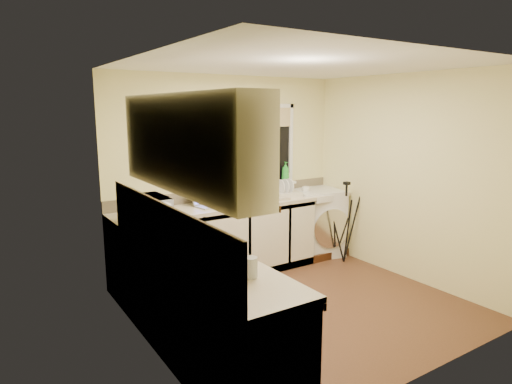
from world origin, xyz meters
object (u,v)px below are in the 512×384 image
(plant_d, at_px, (265,176))
(cup_left, at_px, (214,258))
(microwave, at_px, (149,210))
(plant_a, at_px, (207,182))
(soap_bottle_clear, at_px, (286,175))
(dish_rack, at_px, (286,194))
(glass_jug, at_px, (251,267))
(kettle, at_px, (162,217))
(plant_c, at_px, (249,176))
(cup_back, at_px, (306,190))
(soap_bottle_green, at_px, (285,172))
(tripod, at_px, (345,222))
(washing_machine, at_px, (316,222))
(steel_jar, at_px, (201,251))
(laptop, at_px, (206,201))

(plant_d, relative_size, cup_left, 2.10)
(microwave, xyz_separation_m, plant_a, (0.95, 0.60, 0.12))
(microwave, xyz_separation_m, soap_bottle_clear, (2.18, 0.63, 0.10))
(dish_rack, xyz_separation_m, glass_jug, (-1.93, -2.18, 0.04))
(kettle, distance_m, glass_jug, 1.51)
(plant_c, relative_size, cup_back, 2.18)
(soap_bottle_green, distance_m, cup_back, 0.37)
(cup_left, bearing_deg, microwave, 89.50)
(plant_d, bearing_deg, glass_jug, -126.18)
(dish_rack, xyz_separation_m, tripod, (0.65, -0.46, -0.38))
(plant_c, distance_m, soap_bottle_green, 0.58)
(soap_bottle_green, distance_m, cup_left, 2.96)
(tripod, bearing_deg, microwave, 178.86)
(tripod, height_order, plant_c, plant_c)
(glass_jug, distance_m, plant_c, 2.83)
(plant_d, bearing_deg, plant_c, 178.66)
(plant_c, bearing_deg, washing_machine, -10.86)
(steel_jar, relative_size, microwave, 0.21)
(laptop, relative_size, tripod, 0.31)
(laptop, distance_m, steel_jar, 1.85)
(microwave, bearing_deg, cup_back, -80.90)
(plant_d, relative_size, soap_bottle_green, 0.81)
(glass_jug, distance_m, plant_a, 2.53)
(cup_back, bearing_deg, steel_jar, -145.64)
(laptop, relative_size, plant_a, 1.54)
(tripod, relative_size, plant_d, 4.88)
(washing_machine, distance_m, plant_a, 1.76)
(plant_d, height_order, soap_bottle_clear, plant_d)
(tripod, xyz_separation_m, microwave, (-2.66, 0.05, 0.49))
(dish_rack, distance_m, microwave, 2.05)
(steel_jar, height_order, soap_bottle_green, soap_bottle_green)
(plant_d, xyz_separation_m, soap_bottle_clear, (0.35, 0.01, -0.02))
(laptop, relative_size, soap_bottle_green, 1.24)
(plant_c, xyz_separation_m, soap_bottle_clear, (0.61, 0.00, -0.03))
(washing_machine, xyz_separation_m, glass_jug, (-2.48, -2.20, 0.51))
(glass_jug, height_order, cup_back, glass_jug)
(glass_jug, distance_m, cup_back, 3.17)
(washing_machine, xyz_separation_m, microwave, (-2.56, -0.43, 0.58))
(glass_jug, bearing_deg, plant_d, 53.82)
(laptop, relative_size, steel_jar, 3.30)
(washing_machine, bearing_deg, steel_jar, -134.96)
(soap_bottle_clear, bearing_deg, microwave, -163.96)
(microwave, bearing_deg, steel_jar, 177.94)
(tripod, bearing_deg, plant_a, 159.22)
(cup_back, bearing_deg, plant_d, 160.81)
(laptop, height_order, steel_jar, laptop)
(dish_rack, relative_size, plant_d, 1.65)
(laptop, relative_size, kettle, 1.48)
(tripod, relative_size, soap_bottle_green, 3.96)
(glass_jug, height_order, steel_jar, glass_jug)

